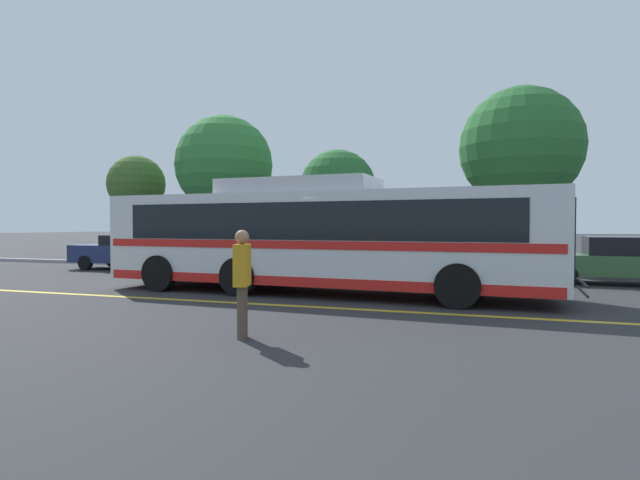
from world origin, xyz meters
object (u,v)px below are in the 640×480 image
(parked_car_0, at_px, (129,252))
(tree_0, at_px, (224,165))
(tree_1, at_px, (521,148))
(tree_2, at_px, (136,184))
(parked_car_1, at_px, (275,256))
(transit_bus, at_px, (319,236))
(parked_car_2, at_px, (420,258))
(parked_car_3, at_px, (617,261))
(tree_3, at_px, (338,188))
(pedestrian_0, at_px, (242,277))

(parked_car_0, relative_size, tree_0, 0.66)
(parked_car_0, bearing_deg, tree_0, -18.16)
(parked_car_0, xyz_separation_m, tree_0, (1.63, 5.07, 4.12))
(tree_1, distance_m, tree_2, 18.87)
(parked_car_1, height_order, tree_2, tree_2)
(transit_bus, bearing_deg, parked_car_2, 156.89)
(parked_car_3, distance_m, tree_3, 12.79)
(transit_bus, distance_m, pedestrian_0, 5.52)
(parked_car_1, distance_m, parked_car_3, 11.51)
(parked_car_0, bearing_deg, parked_car_2, -90.49)
(pedestrian_0, height_order, tree_2, tree_2)
(pedestrian_0, bearing_deg, transit_bus, -10.73)
(parked_car_2, xyz_separation_m, pedestrian_0, (-1.68, -9.87, 0.28))
(parked_car_0, distance_m, tree_2, 6.60)
(parked_car_2, bearing_deg, parked_car_0, 92.45)
(parked_car_2, xyz_separation_m, tree_3, (-4.82, 6.63, 2.94))
(transit_bus, xyz_separation_m, tree_1, (5.71, 10.63, 3.66))
(tree_0, height_order, tree_3, tree_0)
(tree_2, bearing_deg, parked_car_0, -54.77)
(parked_car_0, bearing_deg, tree_3, -47.36)
(tree_2, bearing_deg, parked_car_3, -11.52)
(transit_bus, relative_size, parked_car_0, 2.58)
(tree_0, bearing_deg, tree_2, -175.76)
(pedestrian_0, xyz_separation_m, tree_1, (5.22, 16.11, 4.20))
(parked_car_2, distance_m, pedestrian_0, 10.02)
(parked_car_1, height_order, tree_1, tree_1)
(transit_bus, relative_size, tree_2, 2.26)
(parked_car_1, bearing_deg, parked_car_3, -94.06)
(parked_car_1, xyz_separation_m, tree_1, (9.08, 5.77, 4.53))
(parked_car_0, relative_size, parked_car_2, 1.02)
(parked_car_2, height_order, parked_car_3, parked_car_3)
(parked_car_2, distance_m, tree_2, 16.27)
(parked_car_2, bearing_deg, tree_1, -26.96)
(tree_1, distance_m, tree_3, 8.52)
(parked_car_0, height_order, tree_1, tree_1)
(tree_2, bearing_deg, transit_bus, -34.98)
(tree_3, bearing_deg, parked_car_2, -53.97)
(transit_bus, xyz_separation_m, tree_0, (-8.10, 9.50, 3.31))
(parked_car_1, relative_size, tree_3, 0.89)
(parked_car_0, height_order, parked_car_3, parked_car_3)
(parked_car_0, relative_size, tree_2, 0.88)
(parked_car_1, height_order, parked_car_2, parked_car_2)
(parked_car_0, height_order, tree_0, tree_0)
(pedestrian_0, height_order, tree_0, tree_0)
(parked_car_2, relative_size, tree_3, 0.84)
(parked_car_1, relative_size, parked_car_2, 1.06)
(parked_car_1, height_order, tree_3, tree_3)
(transit_bus, xyz_separation_m, tree_2, (-13.06, 9.14, 2.44))
(pedestrian_0, bearing_deg, tree_1, -33.79)
(transit_bus, xyz_separation_m, parked_car_2, (2.17, 4.39, -0.82))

